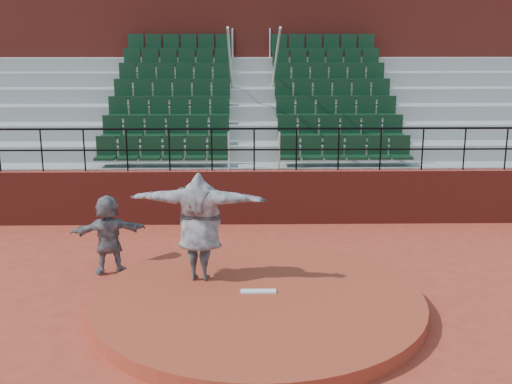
# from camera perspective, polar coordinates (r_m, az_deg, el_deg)

# --- Properties ---
(ground) EXTENTS (90.00, 90.00, 0.00)m
(ground) POSITION_cam_1_polar(r_m,az_deg,el_deg) (10.91, 0.23, -10.40)
(ground) COLOR #AC3A26
(ground) RESTS_ON ground
(pitchers_mound) EXTENTS (5.50, 5.50, 0.25)m
(pitchers_mound) POSITION_cam_1_polar(r_m,az_deg,el_deg) (10.86, 0.23, -9.80)
(pitchers_mound) COLOR #A23A24
(pitchers_mound) RESTS_ON ground
(pitching_rubber) EXTENTS (0.60, 0.15, 0.03)m
(pitching_rubber) POSITION_cam_1_polar(r_m,az_deg,el_deg) (10.94, 0.22, -8.81)
(pitching_rubber) COLOR white
(pitching_rubber) RESTS_ON pitchers_mound
(boundary_wall) EXTENTS (24.00, 0.30, 1.30)m
(boundary_wall) POSITION_cam_1_polar(r_m,az_deg,el_deg) (15.42, -0.16, -0.42)
(boundary_wall) COLOR maroon
(boundary_wall) RESTS_ON ground
(wall_railing) EXTENTS (24.04, 0.05, 1.03)m
(wall_railing) POSITION_cam_1_polar(r_m,az_deg,el_deg) (15.13, -0.16, 4.64)
(wall_railing) COLOR black
(wall_railing) RESTS_ON boundary_wall
(seating_deck) EXTENTS (24.00, 5.97, 4.63)m
(seating_deck) POSITION_cam_1_polar(r_m,az_deg,el_deg) (18.82, -0.33, 4.71)
(seating_deck) COLOR #969690
(seating_deck) RESTS_ON ground
(press_box_facade) EXTENTS (24.00, 3.00, 7.10)m
(press_box_facade) POSITION_cam_1_polar(r_m,az_deg,el_deg) (22.54, -0.45, 11.67)
(press_box_facade) COLOR maroon
(press_box_facade) RESTS_ON ground
(pitcher) EXTENTS (2.44, 0.98, 1.93)m
(pitcher) POSITION_cam_1_polar(r_m,az_deg,el_deg) (11.25, -5.05, -3.06)
(pitcher) COLOR black
(pitcher) RESTS_ON pitchers_mound
(fielder) EXTENTS (1.49, 0.77, 1.54)m
(fielder) POSITION_cam_1_polar(r_m,az_deg,el_deg) (12.54, -12.99, -3.68)
(fielder) COLOR black
(fielder) RESTS_ON ground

